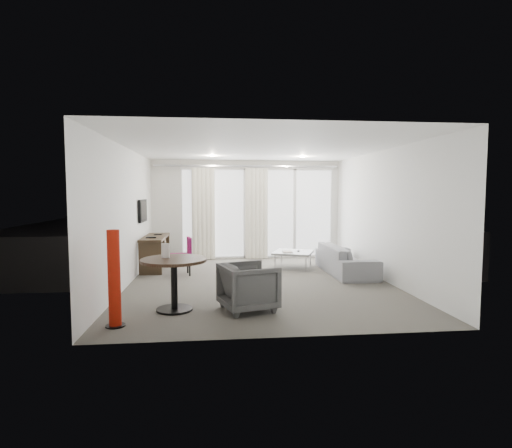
{
  "coord_description": "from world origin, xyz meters",
  "views": [
    {
      "loc": [
        -0.86,
        -7.65,
        1.75
      ],
      "look_at": [
        0.0,
        0.6,
        1.1
      ],
      "focal_mm": 28.0,
      "sensor_mm": 36.0,
      "label": 1
    }
  ],
  "objects": [
    {
      "name": "downlight_a",
      "position": [
        -0.9,
        1.6,
        2.59
      ],
      "size": [
        0.12,
        0.12,
        0.02
      ],
      "primitive_type": "cylinder",
      "color": "#FFE0B2",
      "rests_on": "ceiling"
    },
    {
      "name": "floor",
      "position": [
        0.0,
        0.0,
        0.0
      ],
      "size": [
        5.0,
        6.0,
        0.0
      ],
      "primitive_type": "cube",
      "color": "#555149",
      "rests_on": "ground"
    },
    {
      "name": "magazine",
      "position": [
        0.8,
        1.32,
        0.36
      ],
      "size": [
        0.23,
        0.28,
        0.02
      ],
      "primitive_type": null,
      "rotation": [
        0.0,
        0.0,
        -0.06
      ],
      "color": "gray",
      "rests_on": "coffee_table"
    },
    {
      "name": "rattan_chair_b",
      "position": [
        1.95,
        4.2,
        0.41
      ],
      "size": [
        0.74,
        0.74,
        0.83
      ],
      "primitive_type": null,
      "rotation": [
        0.0,
        0.0,
        0.39
      ],
      "color": "brown",
      "rests_on": "terrace_slab"
    },
    {
      "name": "red_lamp",
      "position": [
        -2.17,
        -2.38,
        0.64
      ],
      "size": [
        0.33,
        0.33,
        1.27
      ],
      "primitive_type": "cylinder",
      "rotation": [
        0.0,
        0.0,
        0.38
      ],
      "color": "#9F1708",
      "rests_on": "floor"
    },
    {
      "name": "balustrade",
      "position": [
        0.3,
        5.95,
        0.5
      ],
      "size": [
        5.5,
        0.06,
        1.05
      ],
      "primitive_type": null,
      "color": "#B2B2B7",
      "rests_on": "terrace_slab"
    },
    {
      "name": "window_panel",
      "position": [
        0.3,
        2.98,
        1.2
      ],
      "size": [
        4.0,
        0.02,
        2.38
      ],
      "primitive_type": null,
      "color": "white",
      "rests_on": "ground"
    },
    {
      "name": "wall_left",
      "position": [
        -2.5,
        0.0,
        1.3
      ],
      "size": [
        0.0,
        6.0,
        2.6
      ],
      "primitive_type": "cube",
      "color": "silver",
      "rests_on": "ground"
    },
    {
      "name": "window_frame",
      "position": [
        0.3,
        2.97,
        1.2
      ],
      "size": [
        4.1,
        0.06,
        2.44
      ],
      "primitive_type": null,
      "color": "white",
      "rests_on": "ground"
    },
    {
      "name": "desk",
      "position": [
        -2.23,
        1.68,
        0.37
      ],
      "size": [
        0.5,
        1.59,
        0.75
      ],
      "primitive_type": null,
      "color": "#312416",
      "rests_on": "floor"
    },
    {
      "name": "tub_armchair",
      "position": [
        -0.37,
        -1.82,
        0.35
      ],
      "size": [
        0.96,
        0.95,
        0.7
      ],
      "primitive_type": "imported",
      "rotation": [
        0.0,
        0.0,
        1.87
      ],
      "color": "#424242",
      "rests_on": "floor"
    },
    {
      "name": "curtain_left",
      "position": [
        -1.15,
        2.82,
        1.2
      ],
      "size": [
        0.6,
        0.2,
        2.38
      ],
      "primitive_type": null,
      "color": "white",
      "rests_on": "ground"
    },
    {
      "name": "sofa",
      "position": [
        1.98,
        0.71,
        0.31
      ],
      "size": [
        0.82,
        2.09,
        0.61
      ],
      "primitive_type": "imported",
      "rotation": [
        0.0,
        0.0,
        1.57
      ],
      "color": "gray",
      "rests_on": "floor"
    },
    {
      "name": "round_table",
      "position": [
        -1.47,
        -1.72,
        0.39
      ],
      "size": [
        1.15,
        1.15,
        0.78
      ],
      "primitive_type": null,
      "rotation": [
        0.0,
        0.0,
        -0.21
      ],
      "color": "black",
      "rests_on": "floor"
    },
    {
      "name": "ceiling",
      "position": [
        0.0,
        0.0,
        2.6
      ],
      "size": [
        5.0,
        6.0,
        0.0
      ],
      "primitive_type": "cube",
      "color": "white",
      "rests_on": "ground"
    },
    {
      "name": "wall_front",
      "position": [
        0.0,
        -3.0,
        1.3
      ],
      "size": [
        5.0,
        0.0,
        2.6
      ],
      "primitive_type": "cube",
      "color": "silver",
      "rests_on": "ground"
    },
    {
      "name": "curtain_track",
      "position": [
        0.0,
        2.82,
        2.45
      ],
      "size": [
        4.8,
        0.04,
        0.04
      ],
      "primitive_type": null,
      "color": "#B2B2B7",
      "rests_on": "ceiling"
    },
    {
      "name": "menu_card",
      "position": [
        -1.59,
        -1.63,
        0.72
      ],
      "size": [
        0.12,
        0.06,
        0.22
      ],
      "primitive_type": null,
      "rotation": [
        0.0,
        0.0,
        -0.39
      ],
      "color": "white",
      "rests_on": "round_table"
    },
    {
      "name": "rattan_chair_a",
      "position": [
        1.34,
        4.82,
        0.37
      ],
      "size": [
        0.66,
        0.66,
        0.75
      ],
      "primitive_type": null,
      "rotation": [
        0.0,
        0.0,
        -0.35
      ],
      "color": "brown",
      "rests_on": "terrace_slab"
    },
    {
      "name": "curtain_right",
      "position": [
        0.25,
        2.82,
        1.2
      ],
      "size": [
        0.6,
        0.2,
        2.38
      ],
      "primitive_type": null,
      "color": "white",
      "rests_on": "ground"
    },
    {
      "name": "rattan_table",
      "position": [
        1.67,
        3.9,
        0.25
      ],
      "size": [
        0.6,
        0.6,
        0.49
      ],
      "primitive_type": null,
      "rotation": [
        0.0,
        0.0,
        0.24
      ],
      "color": "brown",
      "rests_on": "terrace_slab"
    },
    {
      "name": "downlight_b",
      "position": [
        1.2,
        1.6,
        2.59
      ],
      "size": [
        0.12,
        0.12,
        0.02
      ],
      "primitive_type": "cylinder",
      "color": "#FFE0B2",
      "rests_on": "ceiling"
    },
    {
      "name": "wall_right",
      "position": [
        2.5,
        0.0,
        1.3
      ],
      "size": [
        0.0,
        6.0,
        2.6
      ],
      "primitive_type": "cube",
      "color": "silver",
      "rests_on": "ground"
    },
    {
      "name": "remote",
      "position": [
        1.09,
        1.46,
        0.36
      ],
      "size": [
        0.08,
        0.16,
        0.02
      ],
      "primitive_type": null,
      "rotation": [
        0.0,
        0.0,
        -0.26
      ],
      "color": "black",
      "rests_on": "coffee_table"
    },
    {
      "name": "desk_chair",
      "position": [
        -1.58,
        0.87,
        0.4
      ],
      "size": [
        0.51,
        0.49,
        0.81
      ],
      "primitive_type": null,
      "rotation": [
        0.0,
        0.0,
        0.19
      ],
      "color": "#82124C",
      "rests_on": "floor"
    },
    {
      "name": "coffee_table",
      "position": [
        0.96,
        1.41,
        0.19
      ],
      "size": [
        1.12,
        1.12,
        0.39
      ],
      "primitive_type": null,
      "rotation": [
        0.0,
        0.0,
        -0.38
      ],
      "color": "gray",
      "rests_on": "floor"
    },
    {
      "name": "tv",
      "position": [
        -2.46,
        1.45,
        1.35
      ],
      "size": [
        0.05,
        0.8,
        0.5
      ],
      "primitive_type": null,
      "color": "black",
      "rests_on": "wall_left"
    },
    {
      "name": "terrace_slab",
      "position": [
        0.3,
        4.5,
        -0.06
      ],
      "size": [
        5.6,
        3.0,
        0.12
      ],
      "primitive_type": "cube",
      "color": "#4D4D50",
      "rests_on": "ground"
    }
  ]
}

